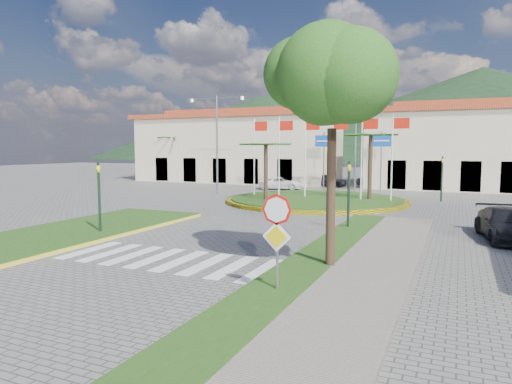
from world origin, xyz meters
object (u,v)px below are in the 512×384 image
at_px(roundabout_island, 316,200).
at_px(car_dark_a, 327,180).
at_px(car_side_right, 506,224).
at_px(white_van, 281,183).
at_px(car_dark_b, 377,181).
at_px(stop_sign, 277,227).
at_px(deciduous_tree, 332,103).

xyz_separation_m(roundabout_island, car_dark_a, (-2.60, 12.50, 0.47)).
distance_m(roundabout_island, car_dark_a, 12.77).
bearing_deg(car_side_right, roundabout_island, 130.01).
height_order(roundabout_island, car_side_right, roundabout_island).
bearing_deg(white_van, car_dark_b, -68.94).
xyz_separation_m(roundabout_island, stop_sign, (4.90, -20.04, 1.62)).
relative_size(deciduous_tree, white_van, 1.69).
relative_size(deciduous_tree, car_dark_b, 1.85).
relative_size(white_van, car_dark_a, 1.07).
relative_size(roundabout_island, car_dark_a, 3.38).
distance_m(roundabout_island, deciduous_tree, 18.55).
bearing_deg(deciduous_tree, white_van, 114.16).
bearing_deg(car_dark_a, stop_sign, -174.80).
bearing_deg(car_side_right, car_dark_a, 112.51).
bearing_deg(white_van, car_dark_a, -50.69).
height_order(car_dark_b, car_side_right, car_side_right).
bearing_deg(roundabout_island, car_dark_b, 81.69).
bearing_deg(car_dark_a, roundabout_island, -176.01).
height_order(roundabout_island, car_dark_a, roundabout_island).
bearing_deg(car_side_right, white_van, 124.32).
relative_size(white_van, car_side_right, 0.89).
height_order(car_dark_a, car_dark_b, car_dark_a).
bearing_deg(white_van, deciduous_tree, -169.75).
relative_size(car_dark_a, car_dark_b, 1.02).
bearing_deg(car_side_right, stop_sign, -129.01).
xyz_separation_m(stop_sign, car_dark_a, (-7.50, 32.53, -1.15)).
xyz_separation_m(car_dark_a, car_side_right, (13.56, -21.95, 0.02)).
relative_size(deciduous_tree, car_side_right, 1.51).
distance_m(deciduous_tree, car_dark_b, 31.20).
bearing_deg(white_van, roundabout_island, -158.61).
xyz_separation_m(roundabout_island, car_dark_b, (2.00, 13.67, 0.43)).
xyz_separation_m(white_van, car_side_right, (16.77, -17.67, 0.10)).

